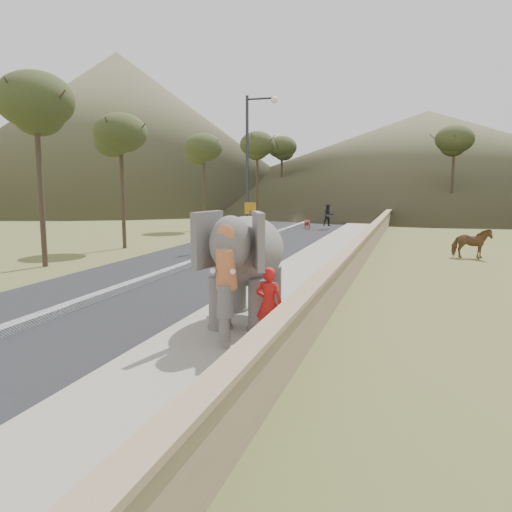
{
  "coord_description": "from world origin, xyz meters",
  "views": [
    {
      "loc": [
        3.75,
        -10.11,
        3.41
      ],
      "look_at": [
        0.2,
        1.02,
        1.7
      ],
      "focal_mm": 35.0,
      "sensor_mm": 36.0,
      "label": 1
    }
  ],
  "objects_px": {
    "lamppost": "(253,156)",
    "motorcyclist": "(316,219)",
    "cow": "(471,243)",
    "elephant_and_man": "(247,266)"
  },
  "relations": [
    {
      "from": "motorcyclist",
      "to": "elephant_and_man",
      "type": "bearing_deg",
      "value": -82.8
    },
    {
      "from": "cow",
      "to": "elephant_and_man",
      "type": "relative_size",
      "value": 0.43
    },
    {
      "from": "elephant_and_man",
      "to": "lamppost",
      "type": "bearing_deg",
      "value": 107.6
    },
    {
      "from": "lamppost",
      "to": "elephant_and_man",
      "type": "distance_m",
      "value": 15.95
    },
    {
      "from": "elephant_and_man",
      "to": "motorcyclist",
      "type": "xyz_separation_m",
      "value": [
        -3.23,
        25.58,
        -0.72
      ]
    },
    {
      "from": "lamppost",
      "to": "motorcyclist",
      "type": "relative_size",
      "value": 2.94
    },
    {
      "from": "lamppost",
      "to": "cow",
      "type": "bearing_deg",
      "value": -7.54
    },
    {
      "from": "cow",
      "to": "motorcyclist",
      "type": "distance_m",
      "value": 15.43
    },
    {
      "from": "lamppost",
      "to": "motorcyclist",
      "type": "height_order",
      "value": "lamppost"
    },
    {
      "from": "elephant_and_man",
      "to": "motorcyclist",
      "type": "relative_size",
      "value": 1.4
    }
  ]
}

